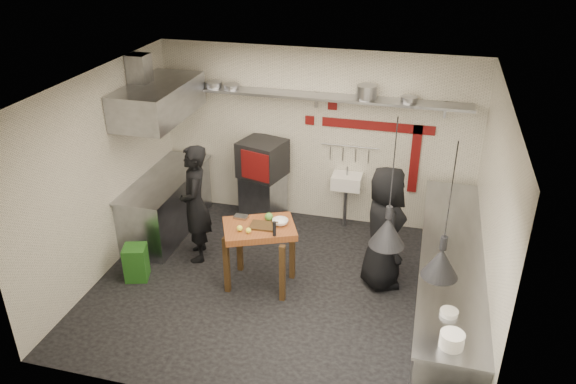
% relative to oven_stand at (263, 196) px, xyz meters
% --- Properties ---
extents(floor, '(5.00, 5.00, 0.00)m').
position_rel_oven_stand_xyz_m(floor, '(0.79, -1.80, -0.40)').
color(floor, black).
rests_on(floor, ground).
extents(ceiling, '(5.00, 5.00, 0.00)m').
position_rel_oven_stand_xyz_m(ceiling, '(0.79, -1.80, 2.40)').
color(ceiling, beige).
rests_on(ceiling, floor).
extents(wall_back, '(5.00, 0.04, 2.80)m').
position_rel_oven_stand_xyz_m(wall_back, '(0.79, 0.30, 1.00)').
color(wall_back, white).
rests_on(wall_back, floor).
extents(wall_front, '(5.00, 0.04, 2.80)m').
position_rel_oven_stand_xyz_m(wall_front, '(0.79, -3.90, 1.00)').
color(wall_front, white).
rests_on(wall_front, floor).
extents(wall_left, '(0.04, 4.20, 2.80)m').
position_rel_oven_stand_xyz_m(wall_left, '(-1.71, -1.80, 1.00)').
color(wall_left, white).
rests_on(wall_left, floor).
extents(wall_right, '(0.04, 4.20, 2.80)m').
position_rel_oven_stand_xyz_m(wall_right, '(3.29, -1.80, 1.00)').
color(wall_right, white).
rests_on(wall_right, floor).
extents(red_band_horiz, '(1.70, 0.02, 0.14)m').
position_rel_oven_stand_xyz_m(red_band_horiz, '(1.74, 0.28, 1.28)').
color(red_band_horiz, maroon).
rests_on(red_band_horiz, wall_back).
extents(red_band_vert, '(0.14, 0.02, 1.10)m').
position_rel_oven_stand_xyz_m(red_band_vert, '(2.34, 0.28, 0.80)').
color(red_band_vert, maroon).
rests_on(red_band_vert, wall_back).
extents(red_tile_a, '(0.14, 0.02, 0.14)m').
position_rel_oven_stand_xyz_m(red_tile_a, '(1.04, 0.28, 1.55)').
color(red_tile_a, maroon).
rests_on(red_tile_a, wall_back).
extents(red_tile_b, '(0.14, 0.02, 0.14)m').
position_rel_oven_stand_xyz_m(red_tile_b, '(0.69, 0.28, 1.28)').
color(red_tile_b, maroon).
rests_on(red_tile_b, wall_back).
extents(back_shelf, '(4.60, 0.34, 0.04)m').
position_rel_oven_stand_xyz_m(back_shelf, '(0.79, 0.12, 1.72)').
color(back_shelf, gray).
rests_on(back_shelf, wall_back).
extents(shelf_bracket_left, '(0.04, 0.06, 0.24)m').
position_rel_oven_stand_xyz_m(shelf_bracket_left, '(-1.11, 0.27, 1.62)').
color(shelf_bracket_left, gray).
rests_on(shelf_bracket_left, wall_back).
extents(shelf_bracket_mid, '(0.04, 0.06, 0.24)m').
position_rel_oven_stand_xyz_m(shelf_bracket_mid, '(0.79, 0.27, 1.62)').
color(shelf_bracket_mid, gray).
rests_on(shelf_bracket_mid, wall_back).
extents(shelf_bracket_right, '(0.04, 0.06, 0.24)m').
position_rel_oven_stand_xyz_m(shelf_bracket_right, '(2.69, 0.27, 1.62)').
color(shelf_bracket_right, gray).
rests_on(shelf_bracket_right, wall_back).
extents(pan_far_left, '(0.32, 0.32, 0.09)m').
position_rel_oven_stand_xyz_m(pan_far_left, '(-0.80, 0.12, 1.79)').
color(pan_far_left, gray).
rests_on(pan_far_left, back_shelf).
extents(pan_mid_left, '(0.26, 0.26, 0.07)m').
position_rel_oven_stand_xyz_m(pan_mid_left, '(-0.51, 0.12, 1.78)').
color(pan_mid_left, gray).
rests_on(pan_mid_left, back_shelf).
extents(stock_pot, '(0.38, 0.38, 0.20)m').
position_rel_oven_stand_xyz_m(stock_pot, '(1.56, 0.12, 1.84)').
color(stock_pot, gray).
rests_on(stock_pot, back_shelf).
extents(pan_right, '(0.31, 0.31, 0.08)m').
position_rel_oven_stand_xyz_m(pan_right, '(2.18, 0.12, 1.78)').
color(pan_right, gray).
rests_on(pan_right, back_shelf).
extents(oven_stand, '(0.74, 0.70, 0.80)m').
position_rel_oven_stand_xyz_m(oven_stand, '(0.00, 0.00, 0.00)').
color(oven_stand, gray).
rests_on(oven_stand, floor).
extents(combi_oven, '(0.79, 0.76, 0.58)m').
position_rel_oven_stand_xyz_m(combi_oven, '(0.01, -0.03, 0.69)').
color(combi_oven, black).
rests_on(combi_oven, oven_stand).
extents(oven_door, '(0.48, 0.16, 0.46)m').
position_rel_oven_stand_xyz_m(oven_door, '(-0.01, -0.34, 0.69)').
color(oven_door, maroon).
rests_on(oven_door, combi_oven).
extents(oven_glass, '(0.32, 0.10, 0.34)m').
position_rel_oven_stand_xyz_m(oven_glass, '(-0.00, -0.35, 0.69)').
color(oven_glass, black).
rests_on(oven_glass, oven_door).
extents(hand_sink, '(0.46, 0.34, 0.22)m').
position_rel_oven_stand_xyz_m(hand_sink, '(1.34, 0.12, 0.38)').
color(hand_sink, white).
rests_on(hand_sink, wall_back).
extents(sink_tap, '(0.03, 0.03, 0.14)m').
position_rel_oven_stand_xyz_m(sink_tap, '(1.34, 0.12, 0.56)').
color(sink_tap, gray).
rests_on(sink_tap, hand_sink).
extents(sink_drain, '(0.06, 0.06, 0.66)m').
position_rel_oven_stand_xyz_m(sink_drain, '(1.34, 0.08, -0.06)').
color(sink_drain, gray).
rests_on(sink_drain, floor).
extents(utensil_rail, '(0.90, 0.02, 0.02)m').
position_rel_oven_stand_xyz_m(utensil_rail, '(1.34, 0.26, 0.92)').
color(utensil_rail, gray).
rests_on(utensil_rail, wall_back).
extents(counter_right, '(0.70, 3.80, 0.90)m').
position_rel_oven_stand_xyz_m(counter_right, '(2.94, -1.80, 0.05)').
color(counter_right, gray).
rests_on(counter_right, floor).
extents(counter_right_top, '(0.76, 3.90, 0.03)m').
position_rel_oven_stand_xyz_m(counter_right_top, '(2.94, -1.80, 0.52)').
color(counter_right_top, gray).
rests_on(counter_right_top, counter_right).
extents(plate_stack, '(0.28, 0.28, 0.15)m').
position_rel_oven_stand_xyz_m(plate_stack, '(2.91, -3.50, 0.61)').
color(plate_stack, white).
rests_on(plate_stack, counter_right_top).
extents(small_bowl_right, '(0.19, 0.19, 0.05)m').
position_rel_oven_stand_xyz_m(small_bowl_right, '(2.89, -3.02, 0.56)').
color(small_bowl_right, white).
rests_on(small_bowl_right, counter_right_top).
extents(counter_left, '(0.70, 1.90, 0.90)m').
position_rel_oven_stand_xyz_m(counter_left, '(-1.36, -0.75, 0.05)').
color(counter_left, gray).
rests_on(counter_left, floor).
extents(counter_left_top, '(0.76, 2.00, 0.03)m').
position_rel_oven_stand_xyz_m(counter_left_top, '(-1.36, -0.75, 0.52)').
color(counter_left_top, gray).
rests_on(counter_left_top, counter_left).
extents(extractor_hood, '(0.78, 1.60, 0.50)m').
position_rel_oven_stand_xyz_m(extractor_hood, '(-1.31, -0.75, 1.75)').
color(extractor_hood, gray).
rests_on(extractor_hood, ceiling).
extents(hood_duct, '(0.28, 0.28, 0.50)m').
position_rel_oven_stand_xyz_m(hood_duct, '(-1.56, -0.75, 2.15)').
color(hood_duct, gray).
rests_on(hood_duct, ceiling).
extents(green_bin, '(0.38, 0.38, 0.50)m').
position_rel_oven_stand_xyz_m(green_bin, '(-1.20, -2.08, -0.15)').
color(green_bin, '#225D1B').
rests_on(green_bin, floor).
extents(prep_table, '(1.10, 0.96, 0.92)m').
position_rel_oven_stand_xyz_m(prep_table, '(0.50, -1.78, 0.06)').
color(prep_table, brown).
rests_on(prep_table, floor).
extents(cutting_board, '(0.36, 0.26, 0.02)m').
position_rel_oven_stand_xyz_m(cutting_board, '(0.56, -1.79, 0.53)').
color(cutting_board, '#452E17').
rests_on(cutting_board, prep_table).
extents(pepper_mill, '(0.05, 0.05, 0.20)m').
position_rel_oven_stand_xyz_m(pepper_mill, '(0.76, -1.97, 0.62)').
color(pepper_mill, black).
rests_on(pepper_mill, prep_table).
extents(lemon_a, '(0.10, 0.10, 0.08)m').
position_rel_oven_stand_xyz_m(lemon_a, '(0.30, -1.97, 0.56)').
color(lemon_a, '#FCFF42').
rests_on(lemon_a, prep_table).
extents(lemon_b, '(0.09, 0.09, 0.07)m').
position_rel_oven_stand_xyz_m(lemon_b, '(0.42, -1.99, 0.56)').
color(lemon_b, '#FCFF42').
rests_on(lemon_b, prep_table).
extents(veg_ball, '(0.11, 0.11, 0.11)m').
position_rel_oven_stand_xyz_m(veg_ball, '(0.58, -1.61, 0.57)').
color(veg_ball, '#529639').
rests_on(veg_ball, prep_table).
extents(steel_tray, '(0.19, 0.13, 0.03)m').
position_rel_oven_stand_xyz_m(steel_tray, '(0.20, -1.64, 0.54)').
color(steel_tray, gray).
rests_on(steel_tray, prep_table).
extents(bowl, '(0.28, 0.28, 0.07)m').
position_rel_oven_stand_xyz_m(bowl, '(0.75, -1.67, 0.55)').
color(bowl, white).
rests_on(bowl, prep_table).
extents(heat_lamp_near, '(0.46, 0.46, 1.46)m').
position_rel_oven_stand_xyz_m(heat_lamp_near, '(2.18, -2.51, 1.67)').
color(heat_lamp_near, black).
rests_on(heat_lamp_near, ceiling).
extents(heat_lamp_far, '(0.47, 0.47, 1.42)m').
position_rel_oven_stand_xyz_m(heat_lamp_far, '(2.74, -3.03, 1.69)').
color(heat_lamp_far, black).
rests_on(heat_lamp_far, ceiling).
extents(chef_left, '(0.62, 0.75, 1.75)m').
position_rel_oven_stand_xyz_m(chef_left, '(-0.59, -1.35, 0.48)').
color(chef_left, black).
rests_on(chef_left, floor).
extents(chef_right, '(0.81, 0.98, 1.72)m').
position_rel_oven_stand_xyz_m(chef_right, '(2.07, -1.32, 0.46)').
color(chef_right, black).
rests_on(chef_right, floor).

